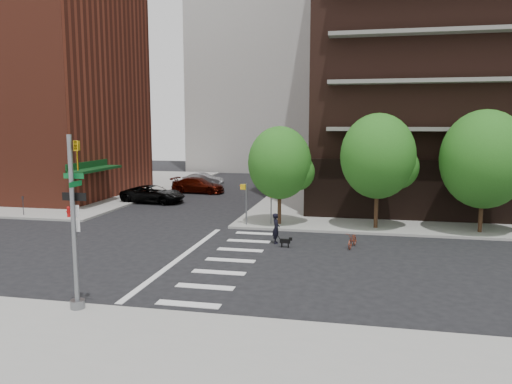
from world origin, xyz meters
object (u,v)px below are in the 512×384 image
Objects in this scene: traffic_signal at (75,236)px; dog_walker at (276,228)px; parked_car_silver at (203,180)px; parked_car_black at (153,194)px; scooter at (353,240)px; parked_car_maroon at (198,185)px; fire_hydrant at (69,211)px.

dog_walker is (5.04, 11.32, -1.86)m from traffic_signal.
parked_car_black is at bearing 176.80° from parked_car_silver.
parked_car_black is at bearing 156.52° from scooter.
parked_car_silver is at bearing 16.94° from dog_walker.
parked_car_silver is (-6.58, 34.53, -2.01)m from traffic_signal.
parked_car_maroon is 1.20× the size of parked_car_silver.
parked_car_black is 6.63m from parked_car_maroon.
fire_hydrant is at bearing 123.26° from traffic_signal.
traffic_signal is 14.68m from scooter.
parked_car_black reaches higher than fire_hydrant.
parked_car_maroon is (4.60, 14.14, 0.18)m from fire_hydrant.
parked_car_black is at bearing 69.83° from fire_hydrant.
dog_walker is (12.23, -11.72, 0.11)m from parked_car_black.
parked_car_silver is 2.70× the size of scooter.
parked_car_maroon is (1.75, 6.39, 0.00)m from parked_car_black.
traffic_signal is 1.19× the size of parked_car_maroon.
fire_hydrant is at bearing -179.57° from scooter.
parked_car_maroon is 3.02× the size of dog_walker.
parked_car_maroon is at bearing 20.39° from dog_walker.
dog_walker reaches higher than parked_car_maroon.
scooter is 0.93× the size of dog_walker.
parked_car_silver is at bearing 0.57° from parked_car_black.
parked_car_black is 1.25× the size of parked_car_silver.
scooter is at bearing -136.60° from parked_car_maroon.
scooter is 4.13m from dog_walker.
dog_walker is at bearing 65.99° from traffic_signal.
fire_hydrant is at bearing 163.42° from parked_car_black.
parked_car_silver is at bearing 79.82° from fire_hydrant.
dog_walker is (-4.11, 0.08, 0.43)m from scooter.
fire_hydrant is 15.59m from dog_walker.
traffic_signal is 8.20× the size of fire_hydrant.
parked_car_black is 3.39× the size of scooter.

